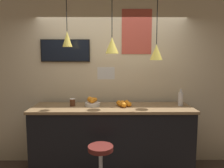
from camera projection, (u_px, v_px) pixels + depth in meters
back_wall at (112, 80)px, 3.77m from camera, size 8.00×0.06×2.90m
service_counter at (112, 140)px, 3.43m from camera, size 2.45×0.69×1.08m
bar_stool at (101, 167)px, 2.81m from camera, size 0.45×0.45×0.71m
fruit_bowl at (92, 102)px, 3.40m from camera, size 0.23×0.23×0.14m
orange_pile at (124, 104)px, 3.39m from camera, size 0.23×0.26×0.08m
juice_bottle at (181, 99)px, 3.40m from camera, size 0.08×0.08×0.26m
spread_jar at (72, 102)px, 3.39m from camera, size 0.08×0.08×0.12m
pendant_lamp_left at (67, 39)px, 3.23m from camera, size 0.15×0.15×0.81m
pendant_lamp_middle at (112, 45)px, 3.25m from camera, size 0.20×0.20×0.91m
pendant_lamp_right at (156, 52)px, 3.26m from camera, size 0.19×0.19×1.01m
mounted_tv at (65, 51)px, 3.65m from camera, size 0.82×0.04×0.37m
hanging_menu_board at (106, 73)px, 3.03m from camera, size 0.24×0.01×0.17m
wall_poster at (137, 32)px, 3.64m from camera, size 0.50×0.01×0.74m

